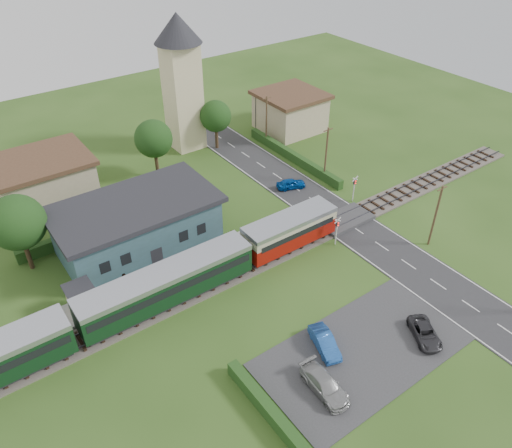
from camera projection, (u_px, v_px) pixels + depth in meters
ground at (284, 266)px, 48.58m from camera, size 120.00×120.00×0.00m
railway_track at (272, 254)px, 49.84m from camera, size 76.00×3.20×0.49m
road at (357, 230)px, 53.30m from camera, size 6.00×70.00×0.05m
car_park at (362, 352)px, 39.94m from camera, size 17.00×9.00×0.08m
crossing_deck at (344, 220)px, 54.50m from camera, size 6.20×3.40×0.45m
platform at (167, 275)px, 47.14m from camera, size 30.00×3.00×0.45m
equipment_hut at (81, 298)px, 42.47m from camera, size 2.30×2.30×2.55m
station_building at (137, 225)px, 49.52m from camera, size 16.00×9.00×5.30m
train at (133, 299)px, 41.73m from camera, size 43.20×2.90×3.40m
church_tower at (181, 73)px, 63.43m from camera, size 6.00×6.00×17.60m
house_west at (43, 180)px, 56.32m from camera, size 10.80×8.80×5.50m
house_east at (290, 111)px, 72.23m from camera, size 8.80×8.80×5.50m
hedge_carpark at (267, 409)px, 35.12m from camera, size 0.80×9.00×1.20m
hedge_roadside at (293, 157)px, 65.50m from camera, size 0.80×18.00×1.20m
hedge_station at (122, 220)px, 53.68m from camera, size 22.00×0.80×1.30m
tree_a at (17, 223)px, 45.19m from camera, size 5.20×5.20×8.00m
tree_b at (154, 139)px, 59.86m from camera, size 4.60×4.60×7.34m
tree_c at (216, 116)px, 66.13m from camera, size 4.20×4.20×6.78m
utility_pole_b at (436, 215)px, 49.23m from camera, size 1.40×0.22×7.00m
utility_pole_c at (326, 153)px, 59.78m from camera, size 1.40×0.22×7.00m
utility_pole_d at (266, 120)px, 67.68m from camera, size 1.40×0.22×7.00m
crossing_signal_near at (337, 227)px, 50.09m from camera, size 0.84×0.28×3.28m
crossing_signal_far at (354, 185)px, 56.67m from camera, size 0.84×0.28×3.28m
streetlamp_east at (256, 109)px, 72.17m from camera, size 0.30×0.30×5.15m
car_on_road at (291, 184)px, 59.86m from camera, size 3.76×2.52×1.19m
car_park_blue at (325, 342)px, 39.85m from camera, size 2.45×4.12×1.28m
car_park_silver at (325, 385)px, 36.57m from camera, size 2.09×4.63×1.32m
car_park_dark at (425, 333)px, 40.77m from camera, size 3.43×4.30×1.09m
pedestrian_near at (232, 238)px, 49.88m from camera, size 0.77×0.60×1.88m
pedestrian_far at (125, 281)px, 44.93m from camera, size 0.82×0.95×1.66m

